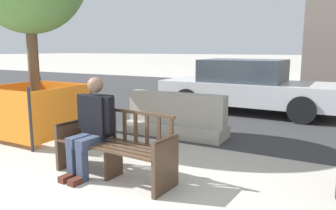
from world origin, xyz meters
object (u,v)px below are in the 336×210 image
Objects in this scene: seated_person at (92,124)px; construction_fence at (37,109)px; jersey_barrier_centre at (176,118)px; street_bench at (115,148)px; car_sedan_mid at (248,86)px.

construction_fence is at bearing 156.84° from seated_person.
jersey_barrier_centre is (0.07, 2.34, -0.35)m from seated_person.
street_bench is at bearing -19.79° from construction_fence.
construction_fence is at bearing -122.78° from car_sedan_mid.
car_sedan_mid is (0.63, 5.47, -0.00)m from seated_person.
car_sedan_mid is (2.90, 4.50, 0.15)m from construction_fence.
car_sedan_mid is at bearing 86.91° from street_bench.
car_sedan_mid reaches higher than seated_person.
jersey_barrier_centre is 2.71m from construction_fence.
car_sedan_mid is (0.56, 3.14, 0.35)m from jersey_barrier_centre.
construction_fence reaches higher than street_bench.
jersey_barrier_centre is 0.43× the size of car_sedan_mid.
street_bench is 1.31× the size of seated_person.
street_bench is 5.46m from car_sedan_mid.
seated_person is (-0.34, -0.03, 0.29)m from street_bench.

